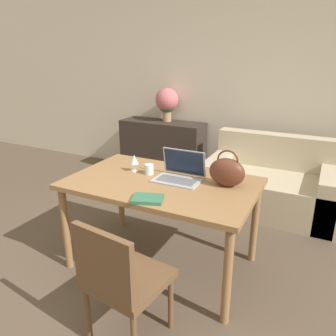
{
  "coord_description": "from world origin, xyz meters",
  "views": [
    {
      "loc": [
        1.25,
        -1.38,
        1.73
      ],
      "look_at": [
        0.18,
        0.76,
        0.89
      ],
      "focal_mm": 35.0,
      "sensor_mm": 36.0,
      "label": 1
    }
  ],
  "objects_px": {
    "chair": "(120,278)",
    "wine_glass": "(134,160)",
    "couch": "(270,185)",
    "laptop": "(180,172)",
    "handbag": "(227,172)",
    "drinking_glass": "(149,169)",
    "flower_vase": "(167,102)"
  },
  "relations": [
    {
      "from": "chair",
      "to": "handbag",
      "type": "relative_size",
      "value": 2.96
    },
    {
      "from": "flower_vase",
      "to": "chair",
      "type": "bearing_deg",
      "value": -68.45
    },
    {
      "from": "chair",
      "to": "flower_vase",
      "type": "relative_size",
      "value": 1.82
    },
    {
      "from": "laptop",
      "to": "drinking_glass",
      "type": "xyz_separation_m",
      "value": [
        -0.28,
        -0.01,
        -0.02
      ]
    },
    {
      "from": "chair",
      "to": "laptop",
      "type": "relative_size",
      "value": 2.33
    },
    {
      "from": "wine_glass",
      "to": "flower_vase",
      "type": "relative_size",
      "value": 0.32
    },
    {
      "from": "drinking_glass",
      "to": "handbag",
      "type": "height_order",
      "value": "handbag"
    },
    {
      "from": "chair",
      "to": "couch",
      "type": "height_order",
      "value": "chair"
    },
    {
      "from": "chair",
      "to": "drinking_glass",
      "type": "height_order",
      "value": "drinking_glass"
    },
    {
      "from": "drinking_glass",
      "to": "handbag",
      "type": "xyz_separation_m",
      "value": [
        0.66,
        0.04,
        0.07
      ]
    },
    {
      "from": "chair",
      "to": "laptop",
      "type": "distance_m",
      "value": 1.0
    },
    {
      "from": "chair",
      "to": "flower_vase",
      "type": "xyz_separation_m",
      "value": [
        -1.11,
        2.82,
        0.6
      ]
    },
    {
      "from": "handbag",
      "to": "chair",
      "type": "bearing_deg",
      "value": -108.65
    },
    {
      "from": "drinking_glass",
      "to": "wine_glass",
      "type": "xyz_separation_m",
      "value": [
        -0.14,
        0.0,
        0.06
      ]
    },
    {
      "from": "flower_vase",
      "to": "laptop",
      "type": "bearing_deg",
      "value": -60.44
    },
    {
      "from": "drinking_glass",
      "to": "flower_vase",
      "type": "bearing_deg",
      "value": 112.55
    },
    {
      "from": "handbag",
      "to": "flower_vase",
      "type": "height_order",
      "value": "flower_vase"
    },
    {
      "from": "couch",
      "to": "handbag",
      "type": "distance_m",
      "value": 1.52
    },
    {
      "from": "laptop",
      "to": "wine_glass",
      "type": "distance_m",
      "value": 0.43
    },
    {
      "from": "chair",
      "to": "drinking_glass",
      "type": "bearing_deg",
      "value": 116.82
    },
    {
      "from": "laptop",
      "to": "wine_glass",
      "type": "xyz_separation_m",
      "value": [
        -0.43,
        -0.01,
        0.04
      ]
    },
    {
      "from": "laptop",
      "to": "flower_vase",
      "type": "height_order",
      "value": "flower_vase"
    },
    {
      "from": "chair",
      "to": "wine_glass",
      "type": "height_order",
      "value": "wine_glass"
    },
    {
      "from": "wine_glass",
      "to": "flower_vase",
      "type": "bearing_deg",
      "value": 108.73
    },
    {
      "from": "wine_glass",
      "to": "drinking_glass",
      "type": "bearing_deg",
      "value": -0.18
    },
    {
      "from": "laptop",
      "to": "wine_glass",
      "type": "height_order",
      "value": "laptop"
    },
    {
      "from": "couch",
      "to": "drinking_glass",
      "type": "relative_size",
      "value": 16.59
    },
    {
      "from": "chair",
      "to": "laptop",
      "type": "height_order",
      "value": "laptop"
    },
    {
      "from": "couch",
      "to": "handbag",
      "type": "bearing_deg",
      "value": -95.15
    },
    {
      "from": "chair",
      "to": "handbag",
      "type": "xyz_separation_m",
      "value": [
        0.33,
        0.97,
        0.4
      ]
    },
    {
      "from": "handbag",
      "to": "flower_vase",
      "type": "xyz_separation_m",
      "value": [
        -1.44,
        1.85,
        0.2
      ]
    },
    {
      "from": "wine_glass",
      "to": "handbag",
      "type": "distance_m",
      "value": 0.8
    }
  ]
}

